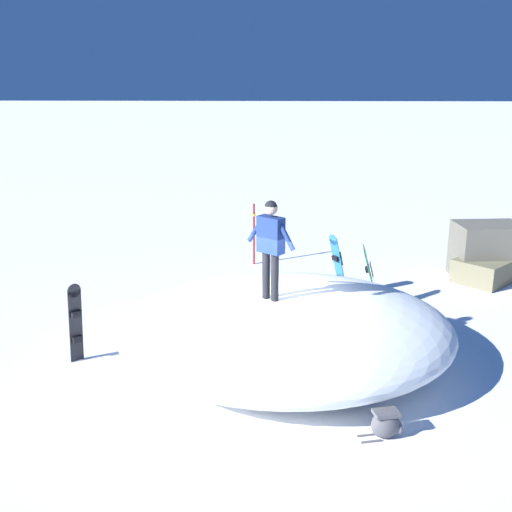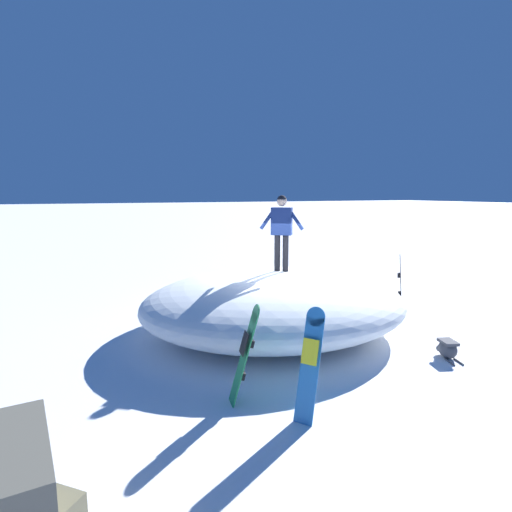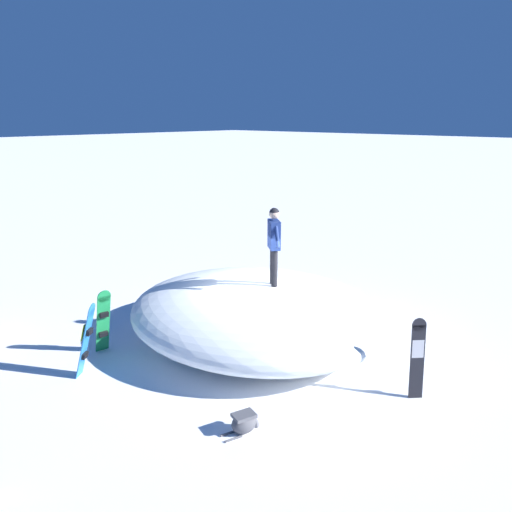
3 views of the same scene
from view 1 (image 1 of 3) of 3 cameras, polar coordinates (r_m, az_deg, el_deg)
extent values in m
plane|color=white|center=(11.83, 1.73, -9.80)|extent=(240.00, 240.00, 0.00)
ellipsoid|color=white|center=(11.59, 2.78, -6.69)|extent=(5.84, 6.53, 1.36)
cylinder|color=black|center=(10.90, 1.74, -1.96)|extent=(0.14, 0.14, 0.86)
cylinder|color=black|center=(11.02, 0.94, -1.74)|extent=(0.14, 0.14, 0.86)
cube|color=navy|center=(10.75, 1.37, 1.97)|extent=(0.47, 0.51, 0.64)
sphere|color=beige|center=(10.64, 1.38, 4.42)|extent=(0.24, 0.24, 0.24)
cylinder|color=navy|center=(10.54, 2.74, 1.97)|extent=(0.32, 0.37, 0.53)
cylinder|color=navy|center=(10.94, 0.05, 2.54)|extent=(0.32, 0.37, 0.53)
sphere|color=black|center=(10.64, 1.39, 4.54)|extent=(0.22, 0.22, 0.22)
cube|color=#1E8C47|center=(14.40, 10.60, -2.20)|extent=(0.36, 0.45, 1.40)
cylinder|color=#1E8C47|center=(14.19, 9.96, 0.51)|extent=(0.31, 0.14, 0.29)
cube|color=black|center=(14.32, 10.61, -1.25)|extent=(0.26, 0.14, 0.34)
cube|color=black|center=(14.32, 10.20, -1.23)|extent=(0.20, 0.13, 0.12)
cube|color=black|center=(14.48, 10.66, -3.15)|extent=(0.20, 0.13, 0.12)
cube|color=#2672BF|center=(15.07, 7.63, -1.11)|extent=(0.47, 0.51, 1.46)
cylinder|color=#2672BF|center=(14.74, 7.14, 1.46)|extent=(0.29, 0.24, 0.28)
cube|color=yellow|center=(14.99, 7.63, -0.16)|extent=(0.26, 0.22, 0.35)
cube|color=black|center=(14.92, 7.33, -0.22)|extent=(0.21, 0.19, 0.12)
cube|color=black|center=(15.17, 7.68, -2.03)|extent=(0.21, 0.19, 0.12)
cube|color=black|center=(12.07, -16.28, -6.22)|extent=(0.28, 0.27, 1.43)
cylinder|color=black|center=(11.78, -16.43, -3.08)|extent=(0.22, 0.21, 0.27)
cube|color=#B2B2B7|center=(11.96, -16.35, -5.10)|extent=(0.19, 0.18, 0.34)
cube|color=black|center=(11.92, -16.23, -5.17)|extent=(0.19, 0.19, 0.11)
cube|color=black|center=(12.15, -16.12, -7.38)|extent=(0.19, 0.19, 0.11)
ellipsoid|color=#4C4C51|center=(9.72, 11.84, -14.94)|extent=(0.39, 0.50, 0.45)
ellipsoid|color=slate|center=(9.82, 12.94, -15.10)|extent=(0.25, 0.17, 0.21)
cube|color=#4C4C51|center=(9.62, 11.91, -13.98)|extent=(0.33, 0.42, 0.06)
cylinder|color=#4C4C51|center=(9.81, 10.21, -15.93)|extent=(0.10, 0.31, 0.04)
cylinder|color=#4C4C51|center=(9.68, 10.57, -16.45)|extent=(0.10, 0.31, 0.04)
ellipsoid|color=#4C4C51|center=(14.61, -6.59, -3.93)|extent=(0.52, 0.44, 0.35)
ellipsoid|color=slate|center=(14.46, -6.93, -4.38)|extent=(0.19, 0.27, 0.17)
cube|color=#4C4C51|center=(14.56, -6.61, -3.38)|extent=(0.44, 0.37, 0.06)
cylinder|color=#4C4C51|center=(14.83, -5.85, -4.24)|extent=(0.31, 0.13, 0.04)
cylinder|color=#4C4C51|center=(14.90, -6.46, -4.16)|extent=(0.31, 0.13, 0.04)
cylinder|color=#A51E19|center=(17.50, -0.20, 2.02)|extent=(0.06, 0.06, 1.75)
cylinder|color=yellow|center=(17.37, -0.20, 3.81)|extent=(0.10, 0.10, 0.06)
cube|color=#6B664D|center=(17.32, 20.51, -1.15)|extent=(2.04, 2.04, 0.62)
cube|color=#5C594E|center=(17.50, 20.50, 0.46)|extent=(1.36, 1.78, 1.46)
camera|label=2|loc=(19.76, 15.50, 10.00)|focal=29.51mm
camera|label=3|loc=(20.24, -19.85, 15.20)|focal=35.75mm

